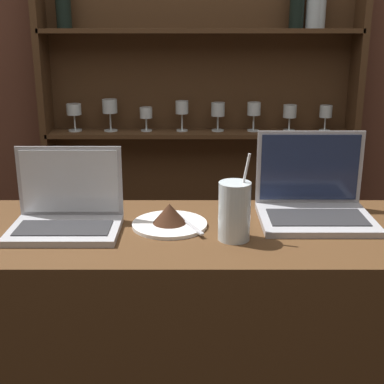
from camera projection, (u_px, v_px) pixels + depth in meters
name	position (u px, v px, depth m)	size (l,w,h in m)	color
bar_counter	(188.00, 379.00, 1.62)	(1.71, 0.51, 0.98)	#4C3019
back_wall	(188.00, 61.00, 2.54)	(7.00, 0.06, 2.70)	brown
back_shelf	(200.00, 140.00, 2.58)	(1.47, 0.18, 1.86)	#472D19
laptop_near	(65.00, 212.00, 1.46)	(0.29, 0.20, 0.22)	#ADADB2
laptop_far	(312.00, 201.00, 1.55)	(0.32, 0.25, 0.24)	#ADADB2
cake_plate	(168.00, 219.00, 1.49)	(0.21, 0.21, 0.07)	white
water_glass	(233.00, 211.00, 1.38)	(0.08, 0.08, 0.23)	silver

